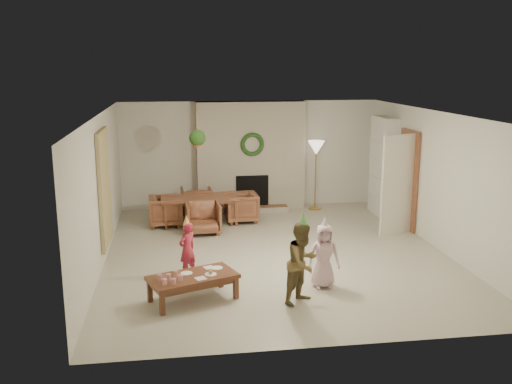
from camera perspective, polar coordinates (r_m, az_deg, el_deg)
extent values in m
plane|color=#B7B29E|center=(10.25, 1.99, -6.17)|extent=(7.00, 7.00, 0.00)
plane|color=white|center=(9.73, 2.11, 7.89)|extent=(7.00, 7.00, 0.00)
plane|color=silver|center=(13.32, -0.63, 3.80)|extent=(7.00, 0.00, 7.00)
plane|color=silver|center=(6.62, 7.45, -5.62)|extent=(7.00, 0.00, 7.00)
plane|color=silver|center=(9.85, -15.40, 0.13)|extent=(0.00, 7.00, 7.00)
plane|color=silver|center=(10.85, 17.84, 1.12)|extent=(0.00, 7.00, 7.00)
cube|color=#4F1518|center=(13.12, -0.51, 3.66)|extent=(2.50, 0.40, 2.50)
cube|color=brown|center=(13.03, -0.30, -1.75)|extent=(1.60, 0.30, 0.12)
cube|color=black|center=(13.10, -0.40, 0.08)|extent=(0.75, 0.12, 0.75)
torus|color=#1B4319|center=(12.85, -0.38, 4.82)|extent=(0.54, 0.10, 0.54)
cylinder|color=gold|center=(13.36, 5.95, -1.65)|extent=(0.30, 0.30, 0.03)
cylinder|color=gold|center=(13.20, 6.02, 1.45)|extent=(0.03, 0.03, 1.45)
cone|color=beige|center=(13.08, 6.09, 4.45)|extent=(0.39, 0.39, 0.32)
cube|color=white|center=(12.89, 12.73, 2.51)|extent=(0.30, 1.00, 2.20)
cube|color=white|center=(13.01, 12.50, -0.31)|extent=(0.30, 0.92, 0.03)
cube|color=white|center=(12.93, 12.59, 1.41)|extent=(0.30, 0.92, 0.03)
cube|color=white|center=(12.86, 12.67, 3.16)|extent=(0.30, 0.92, 0.03)
cube|color=white|center=(12.80, 12.76, 4.93)|extent=(0.30, 0.92, 0.03)
cube|color=maroon|center=(12.83, 12.68, 0.14)|extent=(0.20, 0.40, 0.24)
cube|color=navy|center=(12.94, 12.46, 2.06)|extent=(0.20, 0.44, 0.24)
cube|color=olive|center=(12.74, 12.78, 3.66)|extent=(0.20, 0.36, 0.22)
cube|color=brown|center=(11.95, 15.10, 1.19)|extent=(0.05, 0.86, 2.04)
cube|color=beige|center=(11.46, 14.09, 0.67)|extent=(0.77, 0.32, 2.00)
cube|color=#BEB886|center=(10.03, -15.04, 0.38)|extent=(0.06, 1.20, 2.00)
imported|color=brown|center=(12.08, -5.69, -1.88)|extent=(1.66, 0.98, 0.57)
imported|color=brown|center=(11.38, -5.35, -2.63)|extent=(0.71, 0.72, 0.63)
imported|color=brown|center=(12.76, -6.00, -0.95)|extent=(0.71, 0.72, 0.63)
imported|color=brown|center=(12.03, -9.08, -1.89)|extent=(0.72, 0.71, 0.63)
imported|color=brown|center=(12.18, -1.52, -1.55)|extent=(0.72, 0.71, 0.63)
cylinder|color=tan|center=(11.11, -5.96, 6.62)|extent=(0.01, 0.01, 0.70)
cylinder|color=#AE4D38|center=(11.15, -5.92, 4.84)|extent=(0.16, 0.16, 0.12)
sphere|color=#1E4316|center=(11.14, -5.94, 5.45)|extent=(0.32, 0.32, 0.32)
cube|color=brown|center=(8.22, -6.39, -8.53)|extent=(1.38, 1.02, 0.06)
cube|color=brown|center=(8.24, -6.38, -8.96)|extent=(1.25, 0.90, 0.08)
cube|color=brown|center=(7.89, -9.44, -11.07)|extent=(0.09, 0.09, 0.32)
cube|color=brown|center=(8.30, -2.05, -9.66)|extent=(0.09, 0.09, 0.32)
cube|color=brown|center=(8.33, -10.66, -9.80)|extent=(0.09, 0.09, 0.32)
cube|color=brown|center=(8.72, -3.59, -8.54)|extent=(0.09, 0.09, 0.32)
cylinder|color=silver|center=(7.91, -9.20, -8.94)|extent=(0.09, 0.09, 0.09)
cylinder|color=silver|center=(8.08, -9.68, -8.49)|extent=(0.09, 0.09, 0.09)
cylinder|color=silver|center=(7.90, -8.29, -8.92)|extent=(0.09, 0.09, 0.09)
cylinder|color=silver|center=(8.07, -8.79, -8.47)|extent=(0.09, 0.09, 0.09)
cylinder|color=silver|center=(8.01, -7.60, -8.58)|extent=(0.09, 0.09, 0.09)
cylinder|color=silver|center=(8.18, -8.10, -8.15)|extent=(0.09, 0.09, 0.09)
cylinder|color=white|center=(8.29, -7.02, -8.12)|extent=(0.22, 0.22, 0.01)
cylinder|color=white|center=(8.21, -4.59, -8.26)|extent=(0.22, 0.22, 0.01)
cylinder|color=white|center=(8.45, -3.96, -7.63)|extent=(0.22, 0.22, 0.01)
sphere|color=tan|center=(8.20, -4.60, -8.02)|extent=(0.09, 0.09, 0.07)
cube|color=#F5B5D0|center=(8.08, -5.60, -8.66)|extent=(0.18, 0.18, 0.01)
cube|color=#F5B5D0|center=(8.48, -4.77, -7.58)|extent=(0.18, 0.18, 0.01)
imported|color=#A52335|center=(9.09, -6.95, -5.78)|extent=(0.39, 0.38, 0.90)
cone|color=#D8DB49|center=(8.95, -7.03, -2.82)|extent=(0.16, 0.16, 0.17)
imported|color=brown|center=(8.06, 4.73, -7.12)|extent=(0.73, 0.71, 1.18)
cone|color=#57B34C|center=(7.87, 4.82, -2.77)|extent=(0.18, 0.18, 0.19)
imported|color=#D5AABA|center=(8.66, 6.85, -6.43)|extent=(0.49, 0.33, 0.98)
cone|color=silver|center=(8.50, 6.94, -3.05)|extent=(0.15, 0.15, 0.18)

